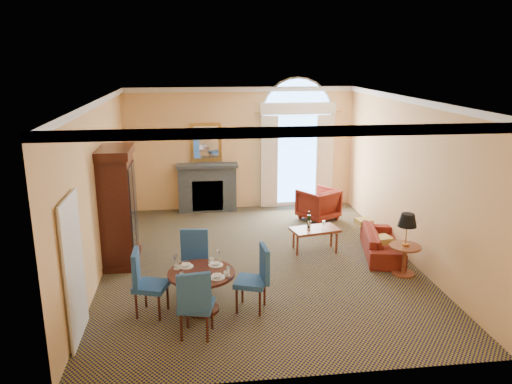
{
  "coord_description": "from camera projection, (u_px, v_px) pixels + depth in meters",
  "views": [
    {
      "loc": [
        -1.23,
        -9.15,
        3.96
      ],
      "look_at": [
        0.0,
        0.5,
        1.3
      ],
      "focal_mm": 35.0,
      "sensor_mm": 36.0,
      "label": 1
    }
  ],
  "objects": [
    {
      "name": "dining_chair_east",
      "position": [
        257.0,
        274.0,
        7.92
      ],
      "size": [
        0.61,
        0.61,
        1.08
      ],
      "rotation": [
        0.0,
        0.0,
        1.23
      ],
      "color": "navy",
      "rests_on": "ground"
    },
    {
      "name": "side_table",
      "position": [
        406.0,
        237.0,
        9.16
      ],
      "size": [
        0.57,
        0.57,
        1.17
      ],
      "color": "brown",
      "rests_on": "ground"
    },
    {
      "name": "room_envelope",
      "position": [
        254.0,
        131.0,
        9.92
      ],
      "size": [
        6.04,
        7.52,
        3.45
      ],
      "color": "#F7BE76",
      "rests_on": "ground"
    },
    {
      "name": "dining_chair_south",
      "position": [
        195.0,
        300.0,
        7.06
      ],
      "size": [
        0.57,
        0.57,
        1.08
      ],
      "rotation": [
        0.0,
        0.0,
        -0.22
      ],
      "color": "navy",
      "rests_on": "ground"
    },
    {
      "name": "ground",
      "position": [
        259.0,
        261.0,
        9.95
      ],
      "size": [
        7.5,
        7.5,
        0.0
      ],
      "primitive_type": "plane",
      "color": "#101134",
      "rests_on": "ground"
    },
    {
      "name": "armchair",
      "position": [
        318.0,
        204.0,
        12.43
      ],
      "size": [
        1.16,
        1.17,
        0.78
      ],
      "primitive_type": "imported",
      "rotation": [
        0.0,
        0.0,
        3.7
      ],
      "color": "maroon",
      "rests_on": "ground"
    },
    {
      "name": "dining_chair_north",
      "position": [
        196.0,
        257.0,
        8.6
      ],
      "size": [
        0.54,
        0.55,
        1.08
      ],
      "rotation": [
        0.0,
        0.0,
        3.01
      ],
      "color": "navy",
      "rests_on": "ground"
    },
    {
      "name": "sofa",
      "position": [
        382.0,
        243.0,
        10.23
      ],
      "size": [
        1.07,
        1.88,
        0.52
      ],
      "primitive_type": "imported",
      "rotation": [
        0.0,
        0.0,
        1.35
      ],
      "color": "maroon",
      "rests_on": "ground"
    },
    {
      "name": "coffee_table",
      "position": [
        315.0,
        230.0,
        10.37
      ],
      "size": [
        1.07,
        0.73,
        0.85
      ],
      "rotation": [
        0.0,
        0.0,
        0.2
      ],
      "color": "brown",
      "rests_on": "ground"
    },
    {
      "name": "dining_table",
      "position": [
        202.0,
        282.0,
        7.89
      ],
      "size": [
        1.07,
        1.07,
        0.87
      ],
      "color": "black",
      "rests_on": "ground"
    },
    {
      "name": "armoire",
      "position": [
        118.0,
        208.0,
        9.65
      ],
      "size": [
        0.66,
        1.17,
        2.3
      ],
      "color": "black",
      "rests_on": "ground"
    },
    {
      "name": "dining_chair_west",
      "position": [
        144.0,
        279.0,
        7.75
      ],
      "size": [
        0.6,
        0.6,
        1.08
      ],
      "rotation": [
        0.0,
        0.0,
        -1.88
      ],
      "color": "navy",
      "rests_on": "ground"
    }
  ]
}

